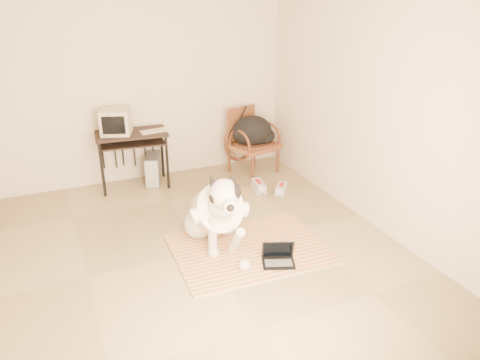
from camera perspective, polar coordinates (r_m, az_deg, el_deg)
floor at (r=4.98m, az=-4.53°, el=-8.57°), size 4.50×4.50×0.00m
wall_back at (r=6.54m, az=-11.65°, el=11.57°), size 4.50×0.00×4.50m
wall_front at (r=2.56m, az=11.70°, el=-7.06°), size 4.50×0.00×4.50m
wall_right at (r=5.38m, az=15.74°, el=8.71°), size 0.00×4.50×4.50m
rug at (r=4.98m, az=1.12°, el=-8.38°), size 1.61×1.26×0.02m
dog at (r=4.91m, az=-2.84°, el=-3.96°), size 0.63×1.34×0.96m
laptop at (r=4.73m, az=4.68°, el=-9.39°), size 0.38×0.33×0.22m
computer_desk at (r=6.37m, az=-13.03°, el=4.71°), size 0.97×0.60×0.77m
crt_monitor at (r=6.30m, az=-14.89°, el=6.90°), size 0.46×0.45×0.33m
desk_keyboard at (r=6.31m, az=-10.42°, el=5.90°), size 0.38×0.18×0.02m
pc_tower at (r=6.60m, az=-10.55°, el=1.34°), size 0.31×0.47×0.41m
rattan_chair at (r=6.81m, az=1.33°, el=4.78°), size 0.76×0.75×0.92m
backpack at (r=6.70m, az=1.70°, el=5.90°), size 0.63×0.48×0.43m
sneaker_left at (r=6.33m, az=2.30°, el=-0.75°), size 0.18×0.34×0.11m
sneaker_right at (r=6.26m, az=5.05°, el=-1.12°), size 0.28×0.31×0.10m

